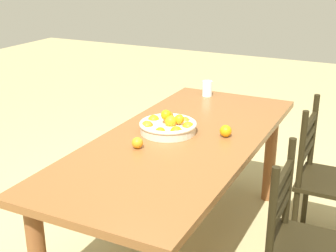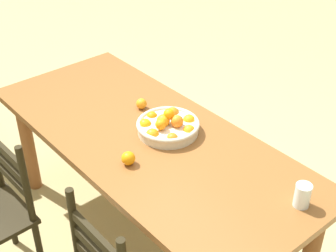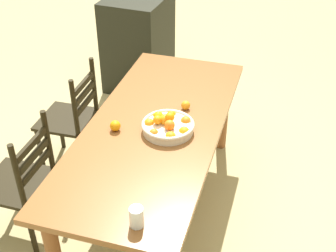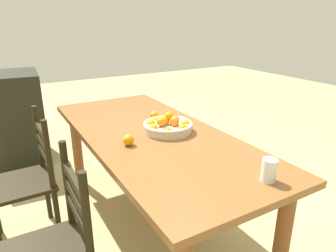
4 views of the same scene
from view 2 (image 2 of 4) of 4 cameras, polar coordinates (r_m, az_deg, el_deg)
ground_plane at (r=3.09m, az=-2.04°, el=-12.65°), size 12.00×12.00×0.00m
dining_table at (r=2.66m, az=-2.31°, el=-3.01°), size 1.99×0.85×0.75m
fruit_bowl at (r=2.60m, az=-0.01°, el=0.02°), size 0.34×0.34×0.14m
orange_loose_0 at (r=2.38m, az=-4.64°, el=-3.77°), size 0.07×0.07×0.07m
orange_loose_1 at (r=2.81m, az=-3.11°, el=2.60°), size 0.06×0.06×0.06m
drinking_glass at (r=2.22m, az=15.38°, el=-7.79°), size 0.07×0.07×0.11m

